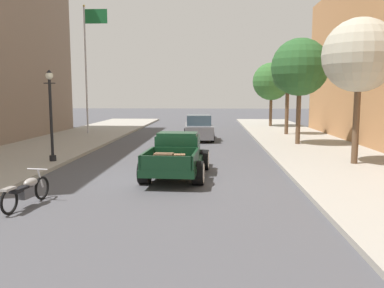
{
  "coord_description": "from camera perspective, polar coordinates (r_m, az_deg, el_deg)",
  "views": [
    {
      "loc": [
        1.73,
        -13.86,
        2.98
      ],
      "look_at": [
        0.91,
        1.84,
        1.0
      ],
      "focal_mm": 37.04,
      "sensor_mm": 36.0,
      "label": 1
    }
  ],
  "objects": [
    {
      "name": "street_tree_farthest",
      "position": [
        36.18,
        11.36,
        8.8
      ],
      "size": [
        3.32,
        3.32,
        5.62
      ],
      "color": "brown",
      "rests_on": "sidewalk_right"
    },
    {
      "name": "car_background_grey",
      "position": [
        25.9,
        0.93,
        2.27
      ],
      "size": [
        2.11,
        4.42,
        1.65
      ],
      "color": "slate",
      "rests_on": "ground"
    },
    {
      "name": "ground_plane",
      "position": [
        14.29,
        -4.06,
        -4.88
      ],
      "size": [
        140.0,
        140.0,
        0.0
      ],
      "primitive_type": "plane",
      "color": "#47474C"
    },
    {
      "name": "hotrod_truck_dark_green",
      "position": [
        14.68,
        -2.08,
        -1.55
      ],
      "size": [
        2.34,
        5.0,
        1.58
      ],
      "color": "black",
      "rests_on": "ground"
    },
    {
      "name": "street_tree_third",
      "position": [
        29.06,
        13.64,
        9.35
      ],
      "size": [
        2.17,
        2.17,
        5.18
      ],
      "color": "brown",
      "rests_on": "sidewalk_right"
    },
    {
      "name": "motorcycle_parked",
      "position": [
        11.46,
        -22.73,
        -6.18
      ],
      "size": [
        0.62,
        2.11,
        0.93
      ],
      "color": "black",
      "rests_on": "ground"
    },
    {
      "name": "flagpole",
      "position": [
        30.19,
        -14.67,
        12.24
      ],
      "size": [
        1.74,
        0.16,
        9.16
      ],
      "color": "#B2B2B7",
      "rests_on": "sidewalk_left"
    },
    {
      "name": "sidewalk_right",
      "position": [
        15.2,
        24.28,
        -4.48
      ],
      "size": [
        5.5,
        64.0,
        0.15
      ],
      "primitive_type": "cube",
      "color": "#9E998E",
      "rests_on": "ground"
    },
    {
      "name": "street_tree_second",
      "position": [
        23.44,
        15.28,
        10.59
      ],
      "size": [
        3.23,
        3.23,
        5.96
      ],
      "color": "brown",
      "rests_on": "sidewalk_right"
    },
    {
      "name": "street_lamp_near",
      "position": [
        17.73,
        -19.68,
        4.84
      ],
      "size": [
        0.5,
        0.32,
        3.85
      ],
      "color": "black",
      "rests_on": "sidewalk_left"
    },
    {
      "name": "street_tree_nearest",
      "position": [
        17.49,
        22.98,
        11.62
      ],
      "size": [
        2.94,
        2.94,
        5.85
      ],
      "color": "brown",
      "rests_on": "sidewalk_right"
    }
  ]
}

